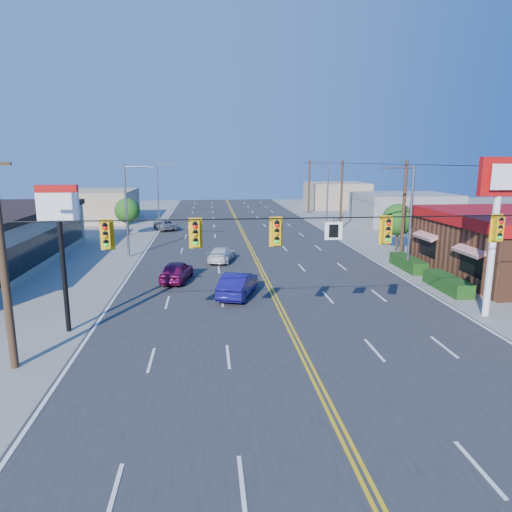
{
  "coord_description": "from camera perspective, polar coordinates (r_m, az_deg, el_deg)",
  "views": [
    {
      "loc": [
        -3.98,
        -18.31,
        8.33
      ],
      "look_at": [
        -0.92,
        10.65,
        2.2
      ],
      "focal_mm": 32.0,
      "sensor_mm": 36.0,
      "label": 1
    }
  ],
  "objects": [
    {
      "name": "road",
      "position": [
        39.4,
        -0.09,
        -0.28
      ],
      "size": [
        20.0,
        120.0,
        0.06
      ],
      "primitive_type": "cube",
      "color": "#2D2D30",
      "rests_on": "ground"
    },
    {
      "name": "car_blue",
      "position": [
        28.3,
        -2.27,
        -3.65
      ],
      "size": [
        2.93,
        4.86,
        1.51
      ],
      "primitive_type": "imported",
      "rotation": [
        0.0,
        0.0,
        2.83
      ],
      "color": "navy",
      "rests_on": "ground"
    },
    {
      "name": "utility_pole_far",
      "position": [
        74.21,
        6.65,
        8.61
      ],
      "size": [
        0.28,
        0.28,
        8.4
      ],
      "primitive_type": "cylinder",
      "color": "#47301E",
      "rests_on": "ground"
    },
    {
      "name": "bld_west_far",
      "position": [
        68.5,
        -19.63,
        5.98
      ],
      "size": [
        11.0,
        12.0,
        4.2
      ],
      "primitive_type": "cube",
      "color": "tan",
      "rests_on": "ground"
    },
    {
      "name": "car_silver",
      "position": [
        56.43,
        -11.31,
        3.81
      ],
      "size": [
        3.47,
        4.97,
        1.26
      ],
      "primitive_type": "imported",
      "rotation": [
        0.0,
        0.0,
        3.48
      ],
      "color": "#9C9CA0",
      "rests_on": "ground"
    },
    {
      "name": "kfc_pylon",
      "position": [
        26.97,
        27.89,
        5.65
      ],
      "size": [
        2.2,
        0.36,
        8.5
      ],
      "color": "white",
      "rests_on": "ground"
    },
    {
      "name": "streetlight_se",
      "position": [
        35.73,
        18.51,
        5.14
      ],
      "size": [
        2.55,
        0.25,
        8.0
      ],
      "color": "gray",
      "rests_on": "ground"
    },
    {
      "name": "bld_east_far",
      "position": [
        83.76,
        10.0,
        7.5
      ],
      "size": [
        10.0,
        10.0,
        4.4
      ],
      "primitive_type": "cube",
      "color": "tan",
      "rests_on": "ground"
    },
    {
      "name": "car_white",
      "position": [
        38.03,
        -4.32,
        0.15
      ],
      "size": [
        2.7,
        4.55,
        1.24
      ],
      "primitive_type": "imported",
      "rotation": [
        0.0,
        0.0,
        2.9
      ],
      "color": "silver",
      "rests_on": "ground"
    },
    {
      "name": "bld_east_mid",
      "position": [
        64.15,
        17.99,
        5.64
      ],
      "size": [
        12.0,
        10.0,
        4.0
      ],
      "primitive_type": "cube",
      "color": "gray",
      "rests_on": "ground"
    },
    {
      "name": "pizza_hut_sign",
      "position": [
        23.6,
        -23.31,
        3.25
      ],
      "size": [
        1.9,
        0.3,
        6.85
      ],
      "color": "black",
      "rests_on": "ground"
    },
    {
      "name": "signal_span",
      "position": [
        19.03,
        5.78,
        1.4
      ],
      "size": [
        24.32,
        0.34,
        9.0
      ],
      "color": "#47301E",
      "rests_on": "ground"
    },
    {
      "name": "car_magenta",
      "position": [
        32.23,
        -9.88,
        -1.96
      ],
      "size": [
        2.42,
        4.44,
        1.43
      ],
      "primitive_type": "imported",
      "rotation": [
        0.0,
        0.0,
        2.96
      ],
      "color": "maroon",
      "rests_on": "ground"
    },
    {
      "name": "streetlight_nw",
      "position": [
        66.77,
        -12.0,
        8.35
      ],
      "size": [
        2.55,
        0.25,
        8.0
      ],
      "color": "gray",
      "rests_on": "ground"
    },
    {
      "name": "streetlight_ne",
      "position": [
        58.34,
        8.74,
        8.0
      ],
      "size": [
        2.55,
        0.25,
        8.0
      ],
      "color": "gray",
      "rests_on": "ground"
    },
    {
      "name": "tree_kfc_rear",
      "position": [
        44.27,
        17.33,
        4.34
      ],
      "size": [
        2.94,
        2.94,
        4.41
      ],
      "color": "#47301E",
      "rests_on": "ground"
    },
    {
      "name": "tree_west",
      "position": [
        53.37,
        -15.8,
        5.48
      ],
      "size": [
        2.8,
        2.8,
        4.2
      ],
      "color": "#47301E",
      "rests_on": "ground"
    },
    {
      "name": "ground",
      "position": [
        20.51,
        5.82,
        -12.14
      ],
      "size": [
        160.0,
        160.0,
        0.0
      ],
      "primitive_type": "plane",
      "color": "gray",
      "rests_on": "ground"
    },
    {
      "name": "utility_pole_mid",
      "position": [
        56.82,
        10.63,
        7.51
      ],
      "size": [
        0.28,
        0.28,
        8.4
      ],
      "primitive_type": "cylinder",
      "color": "#47301E",
      "rests_on": "ground"
    },
    {
      "name": "streetlight_sw",
      "position": [
        41.06,
        -15.64,
        6.12
      ],
      "size": [
        2.55,
        0.25,
        8.0
      ],
      "color": "gray",
      "rests_on": "ground"
    },
    {
      "name": "utility_pole_near",
      "position": [
        39.97,
        17.97,
        5.38
      ],
      "size": [
        0.28,
        0.28,
        8.4
      ],
      "primitive_type": "cylinder",
      "color": "#47301E",
      "rests_on": "ground"
    }
  ]
}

